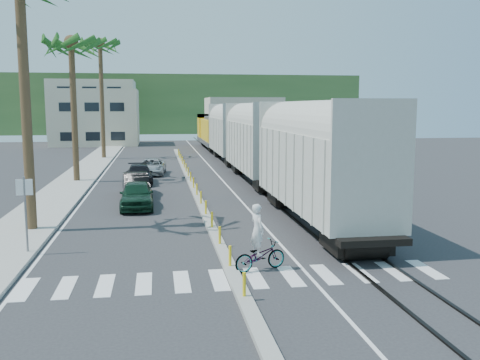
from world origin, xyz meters
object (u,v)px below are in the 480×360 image
car_lead (137,195)px  car_second (136,185)px  street_sign (25,204)px  cyclist (259,250)px

car_lead → car_second: (-0.20, 4.25, -0.04)m
street_sign → car_lead: street_sign is taller
car_second → street_sign: bearing=-111.0°
street_sign → car_lead: 9.71m
car_lead → car_second: bearing=91.9°
car_lead → cyclist: bearing=-70.2°
street_sign → cyclist: (8.29, -3.20, -1.25)m
street_sign → car_second: 13.65m
car_lead → cyclist: size_ratio=1.89×
car_second → car_lead: bearing=-93.2°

